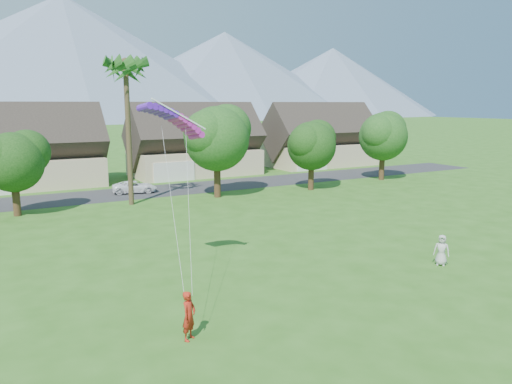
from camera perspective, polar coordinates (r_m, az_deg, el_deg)
ground at (r=21.15m, az=13.88°, el=-14.43°), size 500.00×500.00×0.00m
street at (r=50.44m, az=-13.52°, el=-0.08°), size 90.00×7.00×0.01m
kite_flyer at (r=19.13m, az=-7.67°, el=-13.85°), size 0.82×0.78×1.88m
watcher at (r=28.97m, az=20.44°, el=-6.24°), size 0.93×0.98×1.69m
parked_car at (r=50.30m, az=-13.70°, el=0.57°), size 4.60×2.84×1.19m
mountain_ridge at (r=275.63m, az=-25.11°, el=13.42°), size 540.00×240.00×70.00m
houses_row at (r=58.75m, az=-15.63°, el=4.62°), size 72.75×8.19×8.86m
tree_row at (r=43.69m, az=-13.01°, el=4.87°), size 62.27×6.67×8.45m
fan_palm at (r=43.96m, az=-14.70°, el=13.86°), size 3.00×3.00×13.80m
parafoil_kite at (r=24.09m, az=-9.43°, el=8.50°), size 3.37×1.20×0.50m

